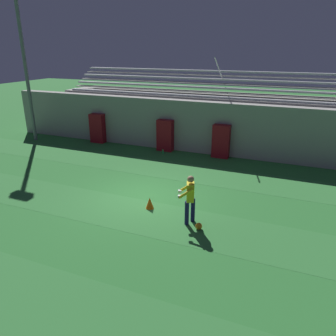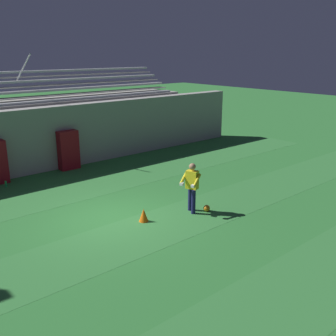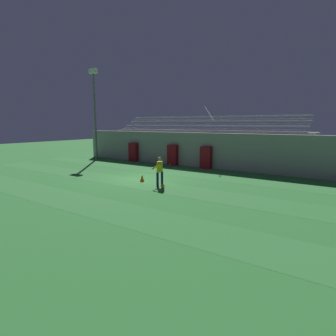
{
  "view_description": "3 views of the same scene",
  "coord_description": "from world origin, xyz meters",
  "px_view_note": "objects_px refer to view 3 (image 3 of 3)",
  "views": [
    {
      "loc": [
        5.36,
        -10.34,
        5.48
      ],
      "look_at": [
        1.49,
        -1.03,
        1.75
      ],
      "focal_mm": 35.0,
      "sensor_mm": 36.0,
      "label": 1
    },
    {
      "loc": [
        -6.08,
        -9.86,
        5.11
      ],
      "look_at": [
        2.26,
        -0.11,
        1.28
      ],
      "focal_mm": 42.0,
      "sensor_mm": 36.0,
      "label": 2
    },
    {
      "loc": [
        11.68,
        -13.82,
        3.55
      ],
      "look_at": [
        2.95,
        -1.27,
        1.11
      ],
      "focal_mm": 30.0,
      "sensor_mm": 36.0,
      "label": 3
    }
  ],
  "objects_px": {
    "padding_pillar_gate_left": "(173,155)",
    "traffic_cone": "(142,178)",
    "water_bottle": "(170,165)",
    "padding_pillar_far_left": "(133,152)",
    "floodlight_pole": "(95,104)",
    "soccer_ball": "(163,186)",
    "goalkeeper": "(159,170)",
    "padding_pillar_gate_right": "(206,158)"
  },
  "relations": [
    {
      "from": "padding_pillar_gate_left",
      "to": "padding_pillar_far_left",
      "type": "height_order",
      "value": "same"
    },
    {
      "from": "padding_pillar_gate_left",
      "to": "soccer_ball",
      "type": "relative_size",
      "value": 7.92
    },
    {
      "from": "padding_pillar_gate_left",
      "to": "traffic_cone",
      "type": "bearing_deg",
      "value": -71.46
    },
    {
      "from": "padding_pillar_gate_right",
      "to": "goalkeeper",
      "type": "xyz_separation_m",
      "value": [
        0.74,
        -7.17,
        0.08
      ]
    },
    {
      "from": "padding_pillar_far_left",
      "to": "soccer_ball",
      "type": "bearing_deg",
      "value": -40.3
    },
    {
      "from": "soccer_ball",
      "to": "traffic_cone",
      "type": "height_order",
      "value": "traffic_cone"
    },
    {
      "from": "padding_pillar_far_left",
      "to": "floodlight_pole",
      "type": "height_order",
      "value": "floodlight_pole"
    },
    {
      "from": "traffic_cone",
      "to": "water_bottle",
      "type": "relative_size",
      "value": 1.75
    },
    {
      "from": "padding_pillar_gate_right",
      "to": "goalkeeper",
      "type": "relative_size",
      "value": 1.04
    },
    {
      "from": "floodlight_pole",
      "to": "soccer_ball",
      "type": "xyz_separation_m",
      "value": [
        12.78,
        -6.43,
        -5.33
      ]
    },
    {
      "from": "floodlight_pole",
      "to": "water_bottle",
      "type": "relative_size",
      "value": 36.22
    },
    {
      "from": "padding_pillar_gate_left",
      "to": "padding_pillar_far_left",
      "type": "xyz_separation_m",
      "value": [
        -4.46,
        0.0,
        0.0
      ]
    },
    {
      "from": "padding_pillar_gate_left",
      "to": "padding_pillar_gate_right",
      "type": "height_order",
      "value": "same"
    },
    {
      "from": "water_bottle",
      "to": "goalkeeper",
      "type": "bearing_deg",
      "value": -59.97
    },
    {
      "from": "goalkeeper",
      "to": "traffic_cone",
      "type": "distance_m",
      "value": 1.86
    },
    {
      "from": "water_bottle",
      "to": "floodlight_pole",
      "type": "bearing_deg",
      "value": -177.29
    },
    {
      "from": "padding_pillar_gate_left",
      "to": "goalkeeper",
      "type": "distance_m",
      "value": 8.17
    },
    {
      "from": "goalkeeper",
      "to": "water_bottle",
      "type": "distance_m",
      "value": 7.61
    },
    {
      "from": "goalkeeper",
      "to": "soccer_ball",
      "type": "bearing_deg",
      "value": -34.06
    },
    {
      "from": "padding_pillar_gate_right",
      "to": "floodlight_pole",
      "type": "height_order",
      "value": "floodlight_pole"
    },
    {
      "from": "padding_pillar_far_left",
      "to": "floodlight_pole",
      "type": "xyz_separation_m",
      "value": [
        -3.99,
        -1.03,
        4.57
      ]
    },
    {
      "from": "padding_pillar_far_left",
      "to": "padding_pillar_gate_right",
      "type": "bearing_deg",
      "value": 0.0
    },
    {
      "from": "traffic_cone",
      "to": "padding_pillar_far_left",
      "type": "bearing_deg",
      "value": 134.88
    },
    {
      "from": "padding_pillar_gate_left",
      "to": "water_bottle",
      "type": "relative_size",
      "value": 7.26
    },
    {
      "from": "padding_pillar_gate_left",
      "to": "padding_pillar_gate_right",
      "type": "bearing_deg",
      "value": 0.0
    },
    {
      "from": "goalkeeper",
      "to": "water_bottle",
      "type": "height_order",
      "value": "goalkeeper"
    },
    {
      "from": "floodlight_pole",
      "to": "soccer_ball",
      "type": "bearing_deg",
      "value": -26.7
    },
    {
      "from": "padding_pillar_gate_left",
      "to": "floodlight_pole",
      "type": "relative_size",
      "value": 0.2
    },
    {
      "from": "padding_pillar_gate_left",
      "to": "traffic_cone",
      "type": "height_order",
      "value": "padding_pillar_gate_left"
    },
    {
      "from": "padding_pillar_gate_left",
      "to": "padding_pillar_gate_right",
      "type": "distance_m",
      "value": 3.17
    },
    {
      "from": "padding_pillar_gate_left",
      "to": "traffic_cone",
      "type": "distance_m",
      "value": 7.14
    },
    {
      "from": "padding_pillar_gate_right",
      "to": "water_bottle",
      "type": "relative_size",
      "value": 7.26
    },
    {
      "from": "padding_pillar_gate_right",
      "to": "traffic_cone",
      "type": "xyz_separation_m",
      "value": [
        -0.91,
        -6.74,
        -0.66
      ]
    },
    {
      "from": "soccer_ball",
      "to": "traffic_cone",
      "type": "distance_m",
      "value": 2.2
    },
    {
      "from": "traffic_cone",
      "to": "padding_pillar_gate_right",
      "type": "bearing_deg",
      "value": 82.31
    },
    {
      "from": "padding_pillar_far_left",
      "to": "traffic_cone",
      "type": "distance_m",
      "value": 9.54
    },
    {
      "from": "padding_pillar_gate_left",
      "to": "padding_pillar_far_left",
      "type": "distance_m",
      "value": 4.46
    },
    {
      "from": "padding_pillar_gate_left",
      "to": "padding_pillar_far_left",
      "type": "relative_size",
      "value": 1.0
    },
    {
      "from": "padding_pillar_far_left",
      "to": "goalkeeper",
      "type": "relative_size",
      "value": 1.04
    },
    {
      "from": "traffic_cone",
      "to": "water_bottle",
      "type": "distance_m",
      "value": 6.48
    },
    {
      "from": "floodlight_pole",
      "to": "soccer_ball",
      "type": "height_order",
      "value": "floodlight_pole"
    },
    {
      "from": "padding_pillar_far_left",
      "to": "traffic_cone",
      "type": "xyz_separation_m",
      "value": [
        6.72,
        -6.74,
        -0.66
      ]
    }
  ]
}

